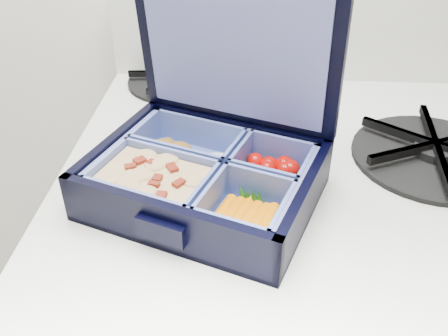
# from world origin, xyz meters

# --- Properties ---
(bento_box) EXTENTS (0.28, 0.25, 0.06)m
(bento_box) POSITION_xyz_m (-0.66, 1.61, 0.89)
(bento_box) COLOR black
(bento_box) RESTS_ON stove
(burner_grate) EXTENTS (0.26, 0.26, 0.03)m
(burner_grate) POSITION_xyz_m (-0.39, 1.70, 0.88)
(burner_grate) COLOR black
(burner_grate) RESTS_ON stove
(burner_grate_rear) EXTENTS (0.16, 0.16, 0.02)m
(burner_grate_rear) POSITION_xyz_m (-0.73, 1.90, 0.87)
(burner_grate_rear) COLOR black
(burner_grate_rear) RESTS_ON stove
(fork) EXTENTS (0.11, 0.16, 0.01)m
(fork) POSITION_xyz_m (-0.56, 1.72, 0.87)
(fork) COLOR #9B99A9
(fork) RESTS_ON stove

